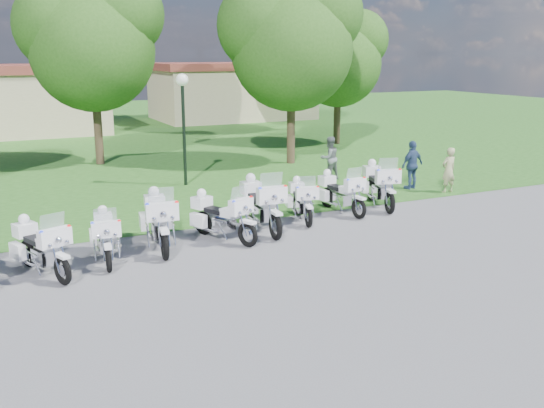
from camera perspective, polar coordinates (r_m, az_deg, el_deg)
name	(u,v)px	position (r m, az deg, el deg)	size (l,w,h in m)	color
ground	(273,255)	(14.77, 0.11, -4.82)	(100.00, 100.00, 0.00)	slate
grass_lawn	(89,131)	(40.34, -16.86, 6.62)	(100.00, 48.00, 0.01)	#295D1D
motorcycle_1	(40,246)	(14.28, -20.96, -3.76)	(1.24, 2.16, 1.52)	black
motorcycle_2	(105,236)	(14.79, -15.42, -2.88)	(0.86, 2.12, 1.43)	black
motorcycle_3	(159,220)	(15.45, -10.63, -1.45)	(1.06, 2.53, 1.71)	black
motorcycle_4	(221,216)	(15.85, -4.84, -1.10)	(1.33, 2.16, 1.55)	black
motorcycle_5	(261,204)	(16.71, -1.07, 0.04)	(0.95, 2.61, 1.75)	black
motorcycle_6	(301,199)	(17.77, 2.79, 0.43)	(1.05, 2.09, 1.43)	black
motorcycle_7	(340,192)	(18.69, 6.43, 1.13)	(0.85, 2.24, 1.50)	black
motorcycle_8	(379,184)	(19.65, 10.04, 1.86)	(1.28, 2.45, 1.69)	black
lamp_post	(183,101)	(22.33, -8.39, 9.52)	(0.44, 0.44, 4.07)	black
tree_1	(90,38)	(27.57, -16.72, 14.78)	(6.14, 5.24, 8.18)	#38281C
tree_2	(290,38)	(26.73, 1.73, 15.39)	(6.14, 5.24, 8.19)	#38281C
tree_3	(338,56)	(32.88, 6.20, 13.70)	(5.27, 4.49, 7.02)	#38281C
tree_4	(289,24)	(38.77, 1.65, 16.54)	(7.36, 6.28, 9.81)	#38281C
building_east	(232,91)	(45.97, -3.80, 10.59)	(11.44, 7.28, 4.10)	tan
bystander_a	(449,170)	(22.06, 16.29, 3.06)	(0.58, 0.38, 1.59)	tan
bystander_b	(329,158)	(23.50, 5.42, 4.30)	(0.81, 0.63, 1.66)	slate
bystander_c	(412,165)	(22.32, 13.06, 3.59)	(1.02, 0.43, 1.74)	navy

